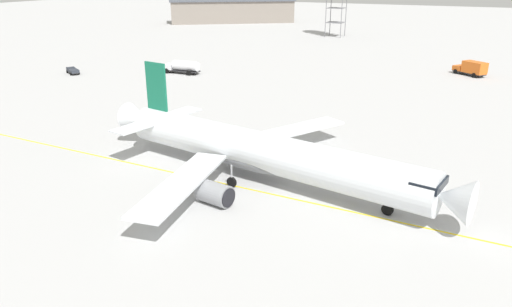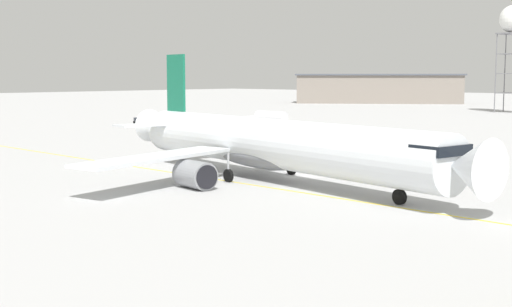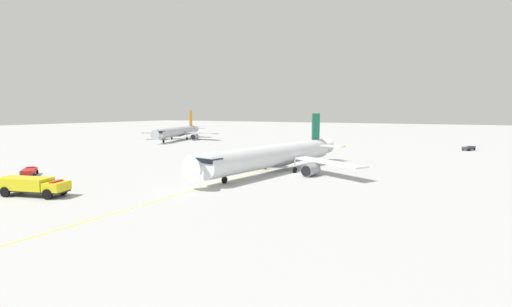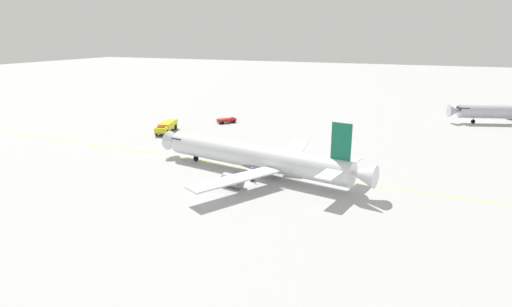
# 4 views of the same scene
# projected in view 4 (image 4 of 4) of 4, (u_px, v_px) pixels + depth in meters

# --- Properties ---
(ground_plane) EXTENTS (600.00, 600.00, 0.00)m
(ground_plane) POSITION_uv_depth(u_px,v_px,m) (248.00, 181.00, 69.51)
(ground_plane) COLOR #B2B2B2
(airliner_main) EXTENTS (34.74, 42.19, 11.02)m
(airliner_main) POSITION_uv_depth(u_px,v_px,m) (257.00, 158.00, 72.07)
(airliner_main) COLOR silver
(airliner_main) RESTS_ON ground_plane
(fire_tender_truck) EXTENTS (10.26, 5.39, 2.50)m
(fire_tender_truck) POSITION_uv_depth(u_px,v_px,m) (167.00, 126.00, 103.59)
(fire_tender_truck) COLOR #232326
(fire_tender_truck) RESTS_ON ground_plane
(ops_pickup_truck) EXTENTS (5.28, 4.80, 1.41)m
(ops_pickup_truck) POSITION_uv_depth(u_px,v_px,m) (227.00, 120.00, 114.61)
(ops_pickup_truck) COLOR #232326
(ops_pickup_truck) RESTS_ON ground_plane
(taxiway_centreline) EXTENTS (5.41, 152.03, 0.01)m
(taxiway_centreline) POSITION_uv_depth(u_px,v_px,m) (269.00, 170.00, 74.99)
(taxiway_centreline) COLOR yellow
(taxiway_centreline) RESTS_ON ground_plane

